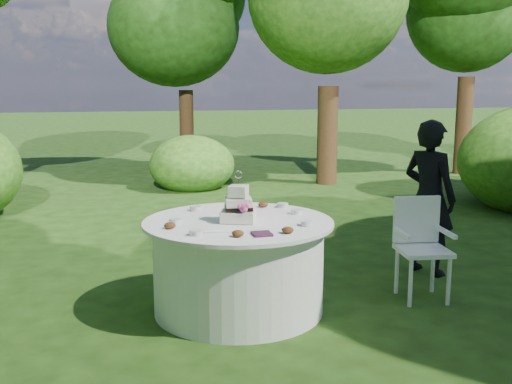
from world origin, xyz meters
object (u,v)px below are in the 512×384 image
guest (429,197)px  chair (420,240)px  napkins (262,234)px  cake (239,208)px  table (238,265)px

guest → chair: guest is taller
napkins → cake: size_ratio=0.34×
guest → cake: 2.13m
napkins → chair: chair is taller
napkins → table: 0.65m
guest → table: (-2.05, -0.54, -0.38)m
cake → chair: size_ratio=0.46×
table → chair: size_ratio=1.75×
napkins → guest: bearing=28.0°
table → napkins: bearing=-82.9°
table → cake: size_ratio=3.78×
chair → table: bearing=177.8°
napkins → table: napkins is taller
napkins → cake: bearing=98.1°
guest → chair: bearing=117.8°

